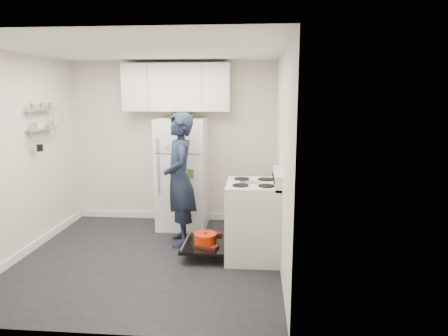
# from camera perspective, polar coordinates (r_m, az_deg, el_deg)

# --- Properties ---
(room) EXTENTS (3.21, 3.21, 2.51)m
(room) POSITION_cam_1_polar(r_m,az_deg,el_deg) (4.86, -11.27, 0.87)
(room) COLOR black
(room) RESTS_ON ground
(electric_range) EXTENTS (0.66, 0.76, 1.10)m
(electric_range) POSITION_cam_1_polar(r_m,az_deg,el_deg) (4.97, 4.03, -7.52)
(electric_range) COLOR silver
(electric_range) RESTS_ON ground
(open_oven_door) EXTENTS (0.55, 0.72, 0.22)m
(open_oven_door) POSITION_cam_1_polar(r_m,az_deg,el_deg) (5.08, -2.69, -10.46)
(open_oven_door) COLOR black
(open_oven_door) RESTS_ON ground
(refrigerator) EXTENTS (0.72, 0.74, 1.72)m
(refrigerator) POSITION_cam_1_polar(r_m,az_deg,el_deg) (6.05, -5.92, -0.71)
(refrigerator) COLOR white
(refrigerator) RESTS_ON ground
(upper_cabinets) EXTENTS (1.60, 0.33, 0.70)m
(upper_cabinets) POSITION_cam_1_polar(r_m,az_deg,el_deg) (6.13, -6.75, 11.36)
(upper_cabinets) COLOR silver
(upper_cabinets) RESTS_ON room
(wall_shelf_rack) EXTENTS (0.14, 0.60, 0.61)m
(wall_shelf_rack) POSITION_cam_1_polar(r_m,az_deg,el_deg) (5.81, -24.52, 6.34)
(wall_shelf_rack) COLOR #B2B2B7
(wall_shelf_rack) RESTS_ON room
(person) EXTENTS (0.58, 0.74, 1.77)m
(person) POSITION_cam_1_polar(r_m,az_deg,el_deg) (5.34, -6.36, -1.64)
(person) COLOR #182035
(person) RESTS_ON ground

